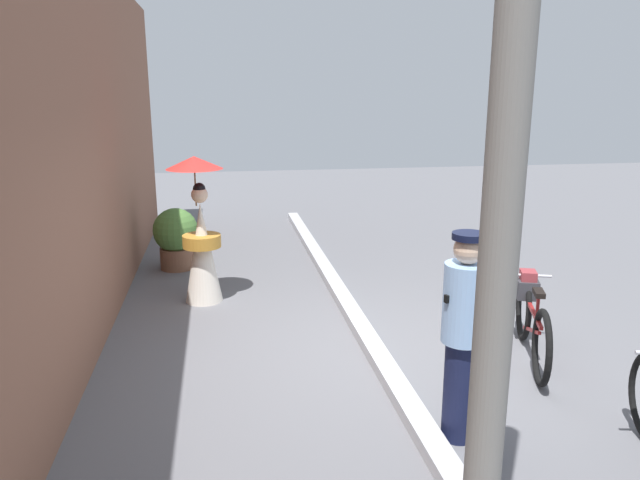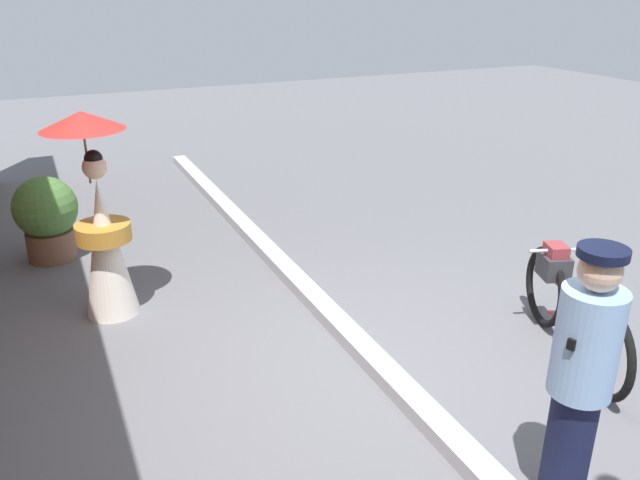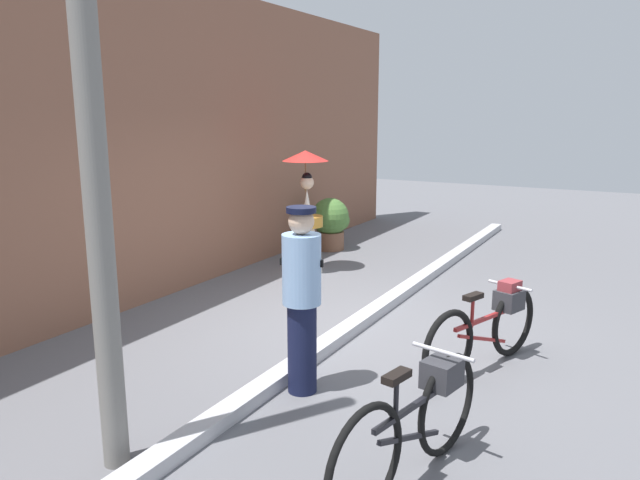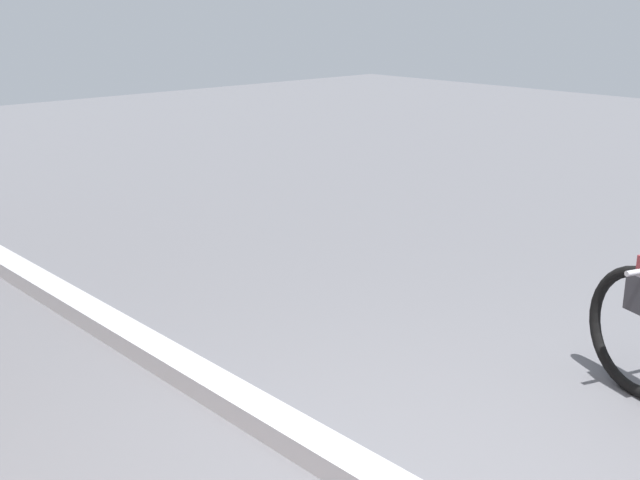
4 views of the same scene
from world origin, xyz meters
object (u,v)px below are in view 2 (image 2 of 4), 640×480
bicycle_near_officer (569,305)px  person_officer (580,380)px  person_with_parasol (101,222)px  potted_plant_by_door (48,215)px

bicycle_near_officer → person_officer: size_ratio=1.03×
person_officer → person_with_parasol: bearing=29.8°
person_with_parasol → bicycle_near_officer: bearing=-124.0°
person_officer → potted_plant_by_door: (5.19, 2.48, -0.38)m
person_officer → potted_plant_by_door: person_officer is taller
person_officer → person_with_parasol: (3.60, 2.06, 0.01)m
potted_plant_by_door → person_with_parasol: bearing=-165.2°
person_officer → person_with_parasol: 4.14m
bicycle_near_officer → person_officer: person_officer is taller
person_with_parasol → potted_plant_by_door: (1.59, 0.42, -0.40)m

